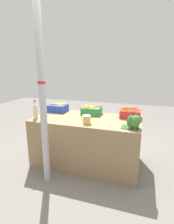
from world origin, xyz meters
name	(u,v)px	position (x,y,z in m)	size (l,w,h in m)	color
ground_plane	(87,162)	(0.00, 0.00, 0.00)	(10.00, 10.00, 0.00)	slate
market_table	(87,141)	(0.00, 0.00, 0.38)	(1.64, 0.83, 0.76)	#937551
support_pole	(42,90)	(-0.39, -0.60, 1.26)	(0.10, 0.10, 2.52)	#B7BABF
apple_crate	(58,107)	(-0.62, 0.25, 0.84)	(0.31, 0.26, 0.16)	#2847B7
orange_crate	(91,110)	(0.00, 0.25, 0.84)	(0.31, 0.26, 0.16)	#2D8442
carrot_crate	(130,113)	(0.63, 0.25, 0.83)	(0.31, 0.26, 0.16)	red
broccoli_pile	(134,122)	(0.72, -0.26, 0.86)	(0.24, 0.19, 0.18)	#2D602D
juice_bottle_cloudy	(35,111)	(-0.75, -0.26, 0.88)	(0.06, 0.06, 0.28)	beige
juice_bottle_ruby	(42,112)	(-0.63, -0.26, 0.87)	(0.07, 0.07, 0.26)	#B2333D
pickle_jar	(87,119)	(0.08, -0.25, 0.82)	(0.12, 0.12, 0.12)	#DBBC56
sparrow_bird	(132,112)	(0.68, -0.22, 0.97)	(0.12, 0.09, 0.05)	#4C3D2D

